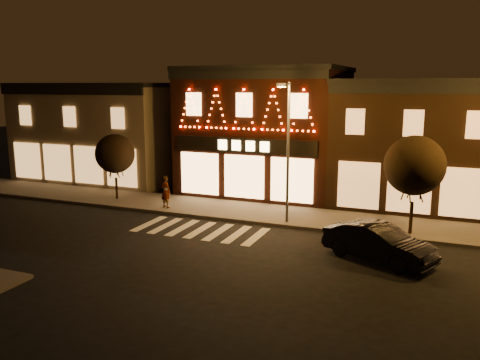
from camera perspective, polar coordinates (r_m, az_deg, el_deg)
The scene contains 10 objects.
ground at distance 21.65m, azimuth -9.43°, elevation -8.55°, with size 120.00×120.00×0.00m, color black.
sidewalk_far at distance 27.73m, azimuth 2.83°, elevation -3.88°, with size 44.00×4.00×0.15m, color #47423D.
building_left at distance 39.50m, azimuth -15.14°, elevation 5.49°, with size 12.20×8.28×7.30m.
building_pulp at distance 33.24m, azimuth 3.06°, elevation 5.76°, with size 10.20×8.34×8.30m.
building_right_a at distance 31.51m, azimuth 19.65°, elevation 4.12°, with size 9.20×8.28×7.50m.
streetlamp_mid at distance 24.90m, azimuth 5.47°, elevation 4.40°, with size 0.46×1.63×7.15m.
tree_left at distance 31.40m, azimuth -14.27°, elevation 2.97°, with size 2.42×2.42×4.05m.
tree_right at distance 24.47m, azimuth 19.54°, elevation 1.59°, with size 2.82×2.82×4.72m.
dark_sedan at distance 21.29m, azimuth 15.74°, elevation -6.98°, with size 1.62×4.64×1.53m, color black.
pedestrian at distance 28.81m, azimuth -8.60°, elevation -1.34°, with size 0.69×0.45×1.89m, color gray.
Camera 1 is at (10.84, -17.31, 7.18)m, focal length 36.90 mm.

